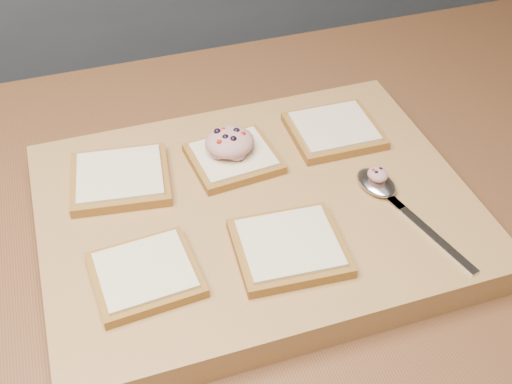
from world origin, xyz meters
TOP-DOWN VIEW (x-y plane):
  - back_counter at (0.00, 1.43)m, footprint 3.60×0.62m
  - cutting_board at (0.09, -0.05)m, footprint 0.53×0.40m
  - bread_far_left at (-0.07, 0.04)m, footprint 0.14×0.13m
  - bread_far_center at (0.08, 0.03)m, footprint 0.12×0.11m
  - bread_far_right at (0.23, 0.05)m, footprint 0.12×0.11m
  - bread_near_left at (-0.07, -0.13)m, footprint 0.12×0.11m
  - bread_near_center at (0.10, -0.14)m, footprint 0.13×0.12m
  - tuna_salad_dollop at (0.08, 0.04)m, footprint 0.07×0.06m
  - spoon at (0.25, -0.08)m, footprint 0.07×0.20m
  - spoon_salad at (0.24, -0.07)m, footprint 0.03×0.03m

SIDE VIEW (x-z plane):
  - back_counter at x=0.00m, z-range 0.00..0.94m
  - cutting_board at x=0.09m, z-range 0.90..0.94m
  - spoon at x=0.25m, z-range 0.94..0.96m
  - bread_far_center at x=0.08m, z-range 0.94..0.96m
  - bread_near_left at x=-0.07m, z-range 0.94..0.96m
  - bread_far_right at x=0.23m, z-range 0.94..0.96m
  - bread_near_center at x=0.10m, z-range 0.94..0.96m
  - bread_far_left at x=-0.07m, z-range 0.94..0.96m
  - spoon_salad at x=0.24m, z-range 0.96..0.97m
  - tuna_salad_dollop at x=0.08m, z-range 0.96..0.99m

